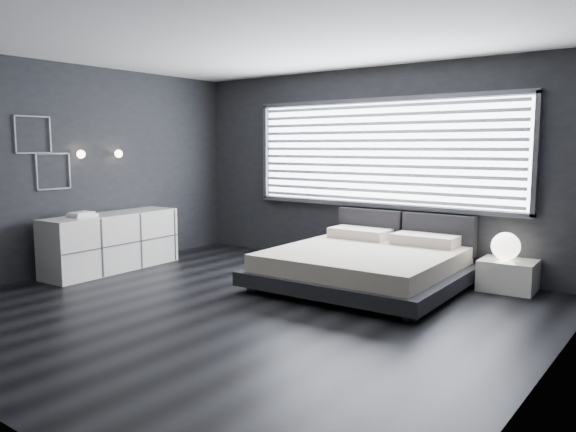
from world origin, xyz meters
The scene contains 12 objects.
room centered at (0.00, 0.00, 1.40)m, with size 6.04×6.00×2.80m.
window centered at (0.20, 2.70, 1.61)m, with size 4.14×0.09×1.52m.
headboard centered at (0.61, 2.64, 0.57)m, with size 1.96×0.16×0.52m.
sconce_near centered at (-2.88, 0.05, 1.60)m, with size 0.18×0.11×0.11m.
sconce_far centered at (-2.88, 0.65, 1.60)m, with size 0.18×0.11×0.11m.
wall_art_upper centered at (-2.98, -0.55, 1.85)m, with size 0.01×0.48×0.48m.
wall_art_lower centered at (-2.98, -0.30, 1.38)m, with size 0.01×0.48×0.48m.
bed centered at (0.61, 1.59, 0.27)m, with size 2.36×2.26×0.59m.
nightstand centered at (2.05, 2.47, 0.18)m, with size 0.62×0.52×0.36m, color silver.
orb_lamp centered at (2.01, 2.46, 0.53)m, with size 0.33×0.33×0.33m, color white.
dresser centered at (-2.65, 0.32, 0.39)m, with size 0.67×2.00×0.79m.
book_stack centered at (-2.63, -0.14, 0.82)m, with size 0.26×0.34×0.07m.
Camera 1 is at (3.90, -4.31, 1.70)m, focal length 35.00 mm.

